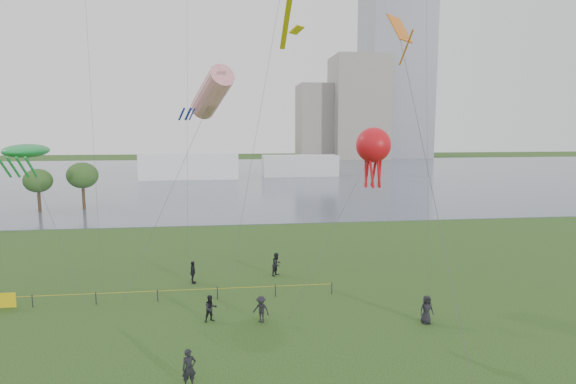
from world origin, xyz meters
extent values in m
cube|color=#4F596C|center=(0.00, 100.00, 0.02)|extent=(400.00, 120.00, 0.08)
cube|color=gray|center=(62.00, 168.00, 60.00)|extent=(24.00, 24.00, 120.00)
cube|color=gray|center=(46.00, 162.00, 19.00)|extent=(20.00, 20.00, 38.00)
cube|color=gray|center=(32.00, 168.00, 14.00)|extent=(16.00, 18.00, 28.00)
cube|color=white|center=(-12.00, 95.00, 3.00)|extent=(22.00, 8.00, 6.00)
cube|color=silver|center=(14.00, 98.00, 2.50)|extent=(18.00, 7.00, 5.00)
cylinder|color=#392919|center=(-29.49, 52.60, 1.36)|extent=(0.44, 0.44, 2.71)
ellipsoid|color=#325722|center=(-29.49, 52.60, 4.40)|extent=(3.86, 3.86, 3.25)
cylinder|color=#392919|center=(-23.93, 53.86, 1.52)|extent=(0.44, 0.44, 3.05)
ellipsoid|color=#325722|center=(-23.93, 53.86, 4.94)|extent=(4.33, 4.33, 3.66)
cylinder|color=black|center=(-16.27, 14.84, 0.42)|extent=(0.07, 0.07, 0.85)
cylinder|color=black|center=(-12.27, 14.84, 0.42)|extent=(0.07, 0.07, 0.85)
cylinder|color=black|center=(-8.27, 14.84, 0.42)|extent=(0.07, 0.07, 0.85)
cylinder|color=black|center=(-4.27, 14.84, 0.42)|extent=(0.07, 0.07, 0.85)
cylinder|color=black|center=(-0.27, 14.84, 0.42)|extent=(0.07, 0.07, 0.85)
cylinder|color=black|center=(3.73, 14.84, 0.42)|extent=(0.07, 0.07, 0.85)
cylinder|color=gold|center=(-8.27, 14.84, 0.75)|extent=(24.00, 0.03, 0.03)
cube|color=#DAB50B|center=(-18.27, 14.84, 0.55)|extent=(2.00, 0.04, 1.00)
imported|color=black|center=(-4.59, 11.01, 0.82)|extent=(0.97, 0.88, 1.64)
imported|color=black|center=(-1.57, 10.52, 0.82)|extent=(1.22, 1.07, 1.63)
imported|color=black|center=(-6.16, 18.46, 0.86)|extent=(0.47, 1.03, 1.72)
imported|color=black|center=(8.27, 9.11, 0.86)|extent=(0.89, 0.62, 1.73)
imported|color=black|center=(-5.32, 3.63, 0.89)|extent=(0.75, 0.61, 1.78)
imported|color=black|center=(0.32, 19.64, 0.92)|extent=(1.11, 1.13, 1.84)
cylinder|color=#3F3F42|center=(-1.56, 15.57, 10.86)|extent=(4.38, 6.61, 21.72)
cube|color=#DEB80B|center=(0.61, 14.66, 19.31)|extent=(0.36, 6.98, 4.09)
cube|color=#DEB80B|center=(0.61, 10.86, 17.21)|extent=(0.95, 0.95, 0.42)
cylinder|color=#3F3F42|center=(-7.58, 17.23, 7.12)|extent=(6.23, 3.99, 14.25)
cylinder|color=red|center=(-4.48, 19.21, 14.24)|extent=(3.73, 5.16, 3.86)
cylinder|color=#1722A2|center=(-5.88, 18.01, 12.64)|extent=(0.60, 1.13, 0.88)
cylinder|color=#1722A2|center=(-6.16, 18.39, 12.64)|extent=(0.60, 1.13, 0.88)
cylinder|color=#1722A2|center=(-6.61, 18.25, 12.64)|extent=(0.60, 1.13, 0.88)
cylinder|color=#1722A2|center=(-6.61, 17.78, 12.64)|extent=(0.60, 1.13, 0.88)
cylinder|color=#1722A2|center=(-6.16, 17.63, 12.64)|extent=(0.60, 1.13, 0.88)
cylinder|color=#3F3F42|center=(-15.10, 16.52, 5.06)|extent=(3.93, 2.23, 10.13)
ellipsoid|color=#198C3C|center=(-17.05, 17.62, 10.12)|extent=(2.64, 4.75, 0.92)
cylinder|color=#198C3C|center=(-17.85, 16.02, 9.12)|extent=(0.16, 1.79, 1.54)
cylinder|color=#198C3C|center=(-17.30, 16.02, 9.12)|extent=(0.16, 1.79, 1.54)
cylinder|color=#198C3C|center=(-16.75, 16.02, 9.12)|extent=(0.16, 1.79, 1.54)
cylinder|color=#198C3C|center=(-16.20, 16.02, 9.12)|extent=(0.16, 1.79, 1.54)
cylinder|color=#3F3F42|center=(3.29, 12.76, 5.26)|extent=(6.28, 3.57, 10.52)
sphere|color=red|center=(6.42, 14.53, 10.51)|extent=(2.38, 2.38, 2.38)
cylinder|color=red|center=(6.92, 14.53, 8.91)|extent=(0.18, 0.54, 2.60)
cylinder|color=red|center=(6.67, 14.96, 8.91)|extent=(0.49, 0.36, 2.61)
cylinder|color=red|center=(6.17, 14.96, 8.91)|extent=(0.49, 0.36, 2.61)
cylinder|color=red|center=(5.92, 14.53, 8.91)|extent=(0.18, 0.54, 2.60)
cylinder|color=red|center=(6.17, 14.10, 8.91)|extent=(0.49, 0.36, 2.61)
cylinder|color=red|center=(6.67, 14.10, 8.91)|extent=(0.49, 0.36, 2.61)
cylinder|color=#3F3F42|center=(4.46, -0.35, 8.12)|extent=(0.29, 10.74, 16.24)
cube|color=orange|center=(4.59, 5.01, 16.23)|extent=(1.51, 1.51, 1.23)
cylinder|color=orange|center=(4.59, 4.11, 15.23)|extent=(0.08, 1.58, 1.35)
camera|label=1|loc=(-3.44, -17.24, 11.69)|focal=30.00mm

